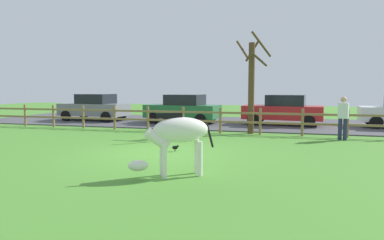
{
  "coord_description": "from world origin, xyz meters",
  "views": [
    {
      "loc": [
        3.66,
        -9.64,
        1.95
      ],
      "look_at": [
        0.69,
        1.01,
        0.93
      ],
      "focal_mm": 32.24,
      "sensor_mm": 36.0,
      "label": 1
    }
  ],
  "objects_px": {
    "parked_car_green": "(183,109)",
    "parked_car_grey": "(95,107)",
    "parked_car_red": "(283,110)",
    "visitor_near_fence": "(343,116)",
    "crow_on_grass": "(175,147)",
    "bare_tree": "(252,84)",
    "zebra": "(177,135)"
  },
  "relations": [
    {
      "from": "bare_tree",
      "to": "parked_car_grey",
      "type": "xyz_separation_m",
      "value": [
        -9.52,
        3.2,
        -1.29
      ]
    },
    {
      "from": "crow_on_grass",
      "to": "zebra",
      "type": "bearing_deg",
      "value": -70.81
    },
    {
      "from": "bare_tree",
      "to": "visitor_near_fence",
      "type": "distance_m",
      "value": 3.84
    },
    {
      "from": "parked_car_red",
      "to": "visitor_near_fence",
      "type": "relative_size",
      "value": 2.53
    },
    {
      "from": "crow_on_grass",
      "to": "visitor_near_fence",
      "type": "bearing_deg",
      "value": 36.3
    },
    {
      "from": "zebra",
      "to": "crow_on_grass",
      "type": "bearing_deg",
      "value": 109.19
    },
    {
      "from": "bare_tree",
      "to": "visitor_near_fence",
      "type": "xyz_separation_m",
      "value": [
        3.51,
        -0.95,
        -1.23
      ]
    },
    {
      "from": "zebra",
      "to": "bare_tree",
      "type": "bearing_deg",
      "value": 83.83
    },
    {
      "from": "bare_tree",
      "to": "parked_car_green",
      "type": "bearing_deg",
      "value": 142.4
    },
    {
      "from": "crow_on_grass",
      "to": "parked_car_red",
      "type": "relative_size",
      "value": 0.05
    },
    {
      "from": "bare_tree",
      "to": "visitor_near_fence",
      "type": "relative_size",
      "value": 2.58
    },
    {
      "from": "parked_car_red",
      "to": "parked_car_green",
      "type": "relative_size",
      "value": 1.0
    },
    {
      "from": "crow_on_grass",
      "to": "parked_car_green",
      "type": "distance_m",
      "value": 8.27
    },
    {
      "from": "visitor_near_fence",
      "to": "crow_on_grass",
      "type": "bearing_deg",
      "value": -143.7
    },
    {
      "from": "bare_tree",
      "to": "zebra",
      "type": "bearing_deg",
      "value": -96.17
    },
    {
      "from": "bare_tree",
      "to": "parked_car_red",
      "type": "distance_m",
      "value": 4.03
    },
    {
      "from": "crow_on_grass",
      "to": "parked_car_green",
      "type": "xyz_separation_m",
      "value": [
        -2.18,
        7.94,
        0.72
      ]
    },
    {
      "from": "bare_tree",
      "to": "visitor_near_fence",
      "type": "bearing_deg",
      "value": -15.14
    },
    {
      "from": "visitor_near_fence",
      "to": "parked_car_grey",
      "type": "bearing_deg",
      "value": 162.34
    },
    {
      "from": "zebra",
      "to": "crow_on_grass",
      "type": "height_order",
      "value": "zebra"
    },
    {
      "from": "crow_on_grass",
      "to": "visitor_near_fence",
      "type": "relative_size",
      "value": 0.13
    },
    {
      "from": "parked_car_green",
      "to": "parked_car_grey",
      "type": "bearing_deg",
      "value": 178.77
    },
    {
      "from": "zebra",
      "to": "crow_on_grass",
      "type": "distance_m",
      "value": 3.09
    },
    {
      "from": "parked_car_red",
      "to": "parked_car_grey",
      "type": "bearing_deg",
      "value": -177.88
    },
    {
      "from": "parked_car_red",
      "to": "visitor_near_fence",
      "type": "bearing_deg",
      "value": -63.9
    },
    {
      "from": "crow_on_grass",
      "to": "parked_car_red",
      "type": "height_order",
      "value": "parked_car_red"
    },
    {
      "from": "crow_on_grass",
      "to": "visitor_near_fence",
      "type": "distance_m",
      "value": 6.65
    },
    {
      "from": "crow_on_grass",
      "to": "parked_car_red",
      "type": "bearing_deg",
      "value": 69.89
    },
    {
      "from": "zebra",
      "to": "parked_car_green",
      "type": "relative_size",
      "value": 0.42
    },
    {
      "from": "parked_car_grey",
      "to": "visitor_near_fence",
      "type": "bearing_deg",
      "value": -17.66
    },
    {
      "from": "zebra",
      "to": "visitor_near_fence",
      "type": "bearing_deg",
      "value": 57.18
    },
    {
      "from": "crow_on_grass",
      "to": "parked_car_grey",
      "type": "height_order",
      "value": "parked_car_grey"
    }
  ]
}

